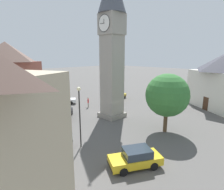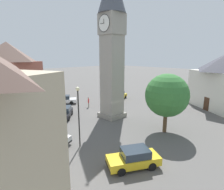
{
  "view_description": "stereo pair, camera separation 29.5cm",
  "coord_description": "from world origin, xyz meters",
  "px_view_note": "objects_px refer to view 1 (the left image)",
  "views": [
    {
      "loc": [
        -17.5,
        17.23,
        8.62
      ],
      "look_at": [
        0.0,
        0.0,
        3.18
      ],
      "focal_mm": 28.82,
      "sensor_mm": 36.0,
      "label": 1
    },
    {
      "loc": [
        -17.71,
        17.01,
        8.62
      ],
      "look_at": [
        0.0,
        0.0,
        3.18
      ],
      "focal_mm": 28.82,
      "sensor_mm": 36.0,
      "label": 2
    }
  ],
  "objects_px": {
    "clock_tower": "(112,32)",
    "car_black_far": "(50,137)",
    "car_blue_kerb": "(136,158)",
    "tree": "(167,95)",
    "car_silver_kerb": "(64,113)",
    "car_white_side": "(64,100)",
    "building_shop_left": "(8,73)",
    "pedestrian": "(88,101)",
    "lamp_post": "(79,109)",
    "car_red_corner": "(118,96)"
  },
  "relations": [
    {
      "from": "clock_tower",
      "to": "tree",
      "type": "distance_m",
      "value": 10.85
    },
    {
      "from": "car_red_corner",
      "to": "pedestrian",
      "type": "xyz_separation_m",
      "value": [
        -0.31,
        7.76,
        0.25
      ]
    },
    {
      "from": "clock_tower",
      "to": "car_red_corner",
      "type": "xyz_separation_m",
      "value": [
        6.51,
        -8.22,
        -10.85
      ]
    },
    {
      "from": "car_silver_kerb",
      "to": "car_white_side",
      "type": "bearing_deg",
      "value": -29.27
    },
    {
      "from": "car_blue_kerb",
      "to": "clock_tower",
      "type": "bearing_deg",
      "value": -35.72
    },
    {
      "from": "tree",
      "to": "lamp_post",
      "type": "relative_size",
      "value": 1.15
    },
    {
      "from": "car_white_side",
      "to": "tree",
      "type": "xyz_separation_m",
      "value": [
        -18.96,
        -2.12,
        3.53
      ]
    },
    {
      "from": "car_silver_kerb",
      "to": "car_white_side",
      "type": "distance_m",
      "value": 7.64
    },
    {
      "from": "car_blue_kerb",
      "to": "car_black_far",
      "type": "relative_size",
      "value": 0.99
    },
    {
      "from": "car_white_side",
      "to": "tree",
      "type": "relative_size",
      "value": 0.65
    },
    {
      "from": "building_shop_left",
      "to": "car_silver_kerb",
      "type": "bearing_deg",
      "value": -168.74
    },
    {
      "from": "tree",
      "to": "car_black_far",
      "type": "bearing_deg",
      "value": 59.62
    },
    {
      "from": "lamp_post",
      "to": "car_blue_kerb",
      "type": "bearing_deg",
      "value": -167.79
    },
    {
      "from": "car_white_side",
      "to": "pedestrian",
      "type": "xyz_separation_m",
      "value": [
        -4.8,
        -1.84,
        0.25
      ]
    },
    {
      "from": "car_silver_kerb",
      "to": "car_black_far",
      "type": "height_order",
      "value": "same"
    },
    {
      "from": "clock_tower",
      "to": "tree",
      "type": "bearing_deg",
      "value": -174.68
    },
    {
      "from": "lamp_post",
      "to": "car_silver_kerb",
      "type": "bearing_deg",
      "value": -20.34
    },
    {
      "from": "car_white_side",
      "to": "lamp_post",
      "type": "relative_size",
      "value": 0.75
    },
    {
      "from": "tree",
      "to": "building_shop_left",
      "type": "bearing_deg",
      "value": 18.2
    },
    {
      "from": "lamp_post",
      "to": "car_black_far",
      "type": "bearing_deg",
      "value": 36.78
    },
    {
      "from": "car_blue_kerb",
      "to": "building_shop_left",
      "type": "xyz_separation_m",
      "value": [
        28.09,
        0.87,
        4.83
      ]
    },
    {
      "from": "car_black_far",
      "to": "pedestrian",
      "type": "xyz_separation_m",
      "value": [
        7.78,
        -10.6,
        0.25
      ]
    },
    {
      "from": "car_blue_kerb",
      "to": "car_silver_kerb",
      "type": "relative_size",
      "value": 1.05
    },
    {
      "from": "car_white_side",
      "to": "building_shop_left",
      "type": "bearing_deg",
      "value": 41.69
    },
    {
      "from": "car_white_side",
      "to": "building_shop_left",
      "type": "height_order",
      "value": "building_shop_left"
    },
    {
      "from": "car_silver_kerb",
      "to": "car_white_side",
      "type": "relative_size",
      "value": 0.96
    },
    {
      "from": "car_black_far",
      "to": "car_red_corner",
      "type": "bearing_deg",
      "value": -66.22
    },
    {
      "from": "car_silver_kerb",
      "to": "pedestrian",
      "type": "bearing_deg",
      "value": -71.46
    },
    {
      "from": "car_silver_kerb",
      "to": "car_black_far",
      "type": "bearing_deg",
      "value": 139.61
    },
    {
      "from": "car_white_side",
      "to": "car_silver_kerb",
      "type": "bearing_deg",
      "value": 150.73
    },
    {
      "from": "clock_tower",
      "to": "car_red_corner",
      "type": "relative_size",
      "value": 4.47
    },
    {
      "from": "clock_tower",
      "to": "building_shop_left",
      "type": "distance_m",
      "value": 20.84
    },
    {
      "from": "clock_tower",
      "to": "car_black_far",
      "type": "bearing_deg",
      "value": 98.85
    },
    {
      "from": "car_white_side",
      "to": "pedestrian",
      "type": "height_order",
      "value": "pedestrian"
    },
    {
      "from": "clock_tower",
      "to": "pedestrian",
      "type": "height_order",
      "value": "clock_tower"
    },
    {
      "from": "clock_tower",
      "to": "building_shop_left",
      "type": "height_order",
      "value": "clock_tower"
    },
    {
      "from": "clock_tower",
      "to": "car_white_side",
      "type": "height_order",
      "value": "clock_tower"
    },
    {
      "from": "building_shop_left",
      "to": "lamp_post",
      "type": "xyz_separation_m",
      "value": [
        -22.44,
        0.35,
        -1.76
      ]
    },
    {
      "from": "car_black_far",
      "to": "building_shop_left",
      "type": "distance_m",
      "value": 20.6
    },
    {
      "from": "clock_tower",
      "to": "tree",
      "type": "relative_size",
      "value": 2.97
    },
    {
      "from": "car_black_far",
      "to": "tree",
      "type": "xyz_separation_m",
      "value": [
        -6.38,
        -10.89,
        3.53
      ]
    },
    {
      "from": "clock_tower",
      "to": "car_white_side",
      "type": "bearing_deg",
      "value": 7.14
    },
    {
      "from": "tree",
      "to": "building_shop_left",
      "type": "relative_size",
      "value": 0.59
    },
    {
      "from": "car_blue_kerb",
      "to": "building_shop_left",
      "type": "relative_size",
      "value": 0.39
    },
    {
      "from": "car_blue_kerb",
      "to": "pedestrian",
      "type": "height_order",
      "value": "pedestrian"
    },
    {
      "from": "pedestrian",
      "to": "building_shop_left",
      "type": "height_order",
      "value": "building_shop_left"
    },
    {
      "from": "car_white_side",
      "to": "lamp_post",
      "type": "xyz_separation_m",
      "value": [
        -15.12,
        6.87,
        3.07
      ]
    },
    {
      "from": "clock_tower",
      "to": "car_blue_kerb",
      "type": "height_order",
      "value": "clock_tower"
    },
    {
      "from": "clock_tower",
      "to": "building_shop_left",
      "type": "relative_size",
      "value": 1.76
    },
    {
      "from": "clock_tower",
      "to": "tree",
      "type": "xyz_separation_m",
      "value": [
        -7.96,
        -0.74,
        -7.33
      ]
    }
  ]
}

